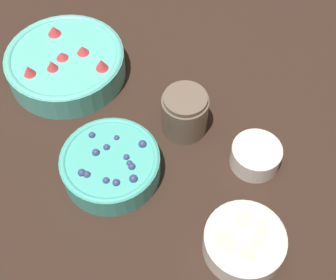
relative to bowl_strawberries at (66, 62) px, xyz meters
The scene contains 6 objects.
ground_plane 0.21m from the bowl_strawberries, 33.10° to the right, with size 4.00×4.00×0.00m, color black.
bowl_strawberries is the anchor object (origin of this frame).
bowl_blueberries 0.28m from the bowl_strawberries, 52.76° to the right, with size 0.19×0.19×0.06m.
bowl_bananas 0.55m from the bowl_strawberries, 36.02° to the right, with size 0.14×0.14×0.05m.
bowl_cream 0.46m from the bowl_strawberries, 17.48° to the right, with size 0.10×0.10×0.06m.
jar_chocolate 0.30m from the bowl_strawberries, 16.43° to the right, with size 0.09×0.09×0.10m.
Camera 1 is at (0.21, -0.54, 0.79)m, focal length 50.00 mm.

